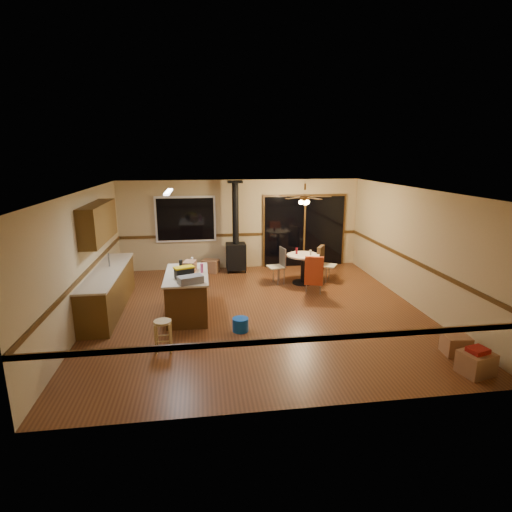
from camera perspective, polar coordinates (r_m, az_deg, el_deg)
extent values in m
plane|color=brown|center=(8.77, 0.27, -7.78)|extent=(7.00, 7.00, 0.00)
plane|color=silver|center=(8.16, 0.29, 9.40)|extent=(7.00, 7.00, 0.00)
plane|color=tan|center=(11.77, -2.15, 4.52)|extent=(7.00, 0.00, 7.00)
plane|color=tan|center=(5.10, 5.96, -8.85)|extent=(7.00, 0.00, 7.00)
plane|color=tan|center=(8.61, -23.44, -0.31)|extent=(0.00, 7.00, 7.00)
plane|color=tan|center=(9.51, 21.66, 1.15)|extent=(0.00, 7.00, 7.00)
cube|color=black|center=(11.64, -10.03, 5.20)|extent=(1.72, 0.10, 1.32)
cube|color=black|center=(12.10, 6.89, 3.50)|extent=(2.52, 0.10, 2.10)
cube|color=#573A16|center=(9.24, -20.32, -4.70)|extent=(0.60, 3.00, 0.86)
cube|color=beige|center=(9.11, -20.56, -2.02)|extent=(0.64, 3.04, 0.04)
cube|color=#573A16|center=(9.11, -21.62, 4.48)|extent=(0.35, 2.00, 0.80)
cube|color=#4C2E13|center=(8.55, -9.78, -5.52)|extent=(0.80, 1.60, 0.86)
cube|color=beige|center=(8.41, -9.91, -2.63)|extent=(0.88, 1.68, 0.04)
cube|color=black|center=(11.49, -2.88, -0.04)|extent=(0.55, 0.50, 0.75)
cylinder|color=black|center=(11.25, -2.96, 6.19)|extent=(0.18, 0.18, 1.77)
cylinder|color=brown|center=(10.15, 6.99, 8.28)|extent=(0.24, 0.24, 0.10)
cylinder|color=brown|center=(10.13, 7.04, 9.79)|extent=(0.05, 0.05, 0.16)
sphere|color=#FFD88C|center=(10.16, 6.97, 7.60)|extent=(0.16, 0.16, 0.16)
cube|color=white|center=(8.40, -12.41, 8.94)|extent=(0.10, 1.20, 0.04)
cube|color=slate|center=(7.76, -9.35, -3.34)|extent=(0.52, 0.41, 0.14)
cube|color=black|center=(8.10, -10.22, -2.40)|extent=(0.41, 0.32, 0.20)
cube|color=gold|center=(8.07, -10.25, -1.61)|extent=(0.45, 0.35, 0.03)
cube|color=#8E5F3F|center=(8.54, -9.44, -1.45)|extent=(0.30, 0.37, 0.22)
cylinder|color=black|center=(8.44, -10.66, -1.49)|extent=(0.10, 0.10, 0.27)
cylinder|color=#D84C8C|center=(8.39, -7.75, -1.73)|extent=(0.07, 0.07, 0.20)
cylinder|color=white|center=(9.07, -9.11, -0.69)|extent=(0.06, 0.06, 0.16)
cylinder|color=tan|center=(7.17, -13.10, -11.01)|extent=(0.35, 0.35, 0.55)
cylinder|color=#0C47AC|center=(7.77, -2.22, -9.76)|extent=(0.41, 0.41, 0.26)
cylinder|color=black|center=(10.62, 6.63, -3.78)|extent=(0.53, 0.53, 0.04)
cylinder|color=black|center=(10.51, 6.68, -1.86)|extent=(0.10, 0.10, 0.70)
cylinder|color=beige|center=(10.41, 6.74, 0.09)|extent=(0.84, 0.84, 0.04)
cylinder|color=#590C14|center=(10.44, 5.82, 0.73)|extent=(0.07, 0.07, 0.16)
cylinder|color=beige|center=(10.39, 7.79, 0.51)|extent=(0.06, 0.06, 0.13)
cube|color=#C5BC92|center=(10.43, 2.83, -1.55)|extent=(0.47, 0.47, 0.03)
cube|color=slate|center=(10.44, 3.82, -0.14)|extent=(0.10, 0.40, 0.50)
cube|color=#C5BC92|center=(9.87, 8.27, -2.62)|extent=(0.50, 0.50, 0.03)
cube|color=slate|center=(9.62, 8.30, -1.52)|extent=(0.39, 0.15, 0.50)
cube|color=#AA3413|center=(9.63, 8.28, -2.12)|extent=(0.45, 0.22, 0.70)
cube|color=#C5BC92|center=(10.73, 10.25, -1.32)|extent=(0.55, 0.55, 0.03)
cube|color=slate|center=(10.71, 9.32, 0.07)|extent=(0.23, 0.36, 0.50)
cube|color=#362514|center=(10.74, 9.20, -0.43)|extent=(0.31, 0.43, 0.70)
cube|color=#8E5F3F|center=(11.55, -6.53, -1.43)|extent=(0.56, 0.50, 0.37)
cube|color=#8E5F3F|center=(7.21, 28.92, -13.23)|extent=(0.55, 0.49, 0.36)
cube|color=#8E5F3F|center=(7.72, 26.65, -11.26)|extent=(0.44, 0.39, 0.33)
cube|color=maroon|center=(7.12, 29.14, -11.68)|extent=(0.33, 0.29, 0.07)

